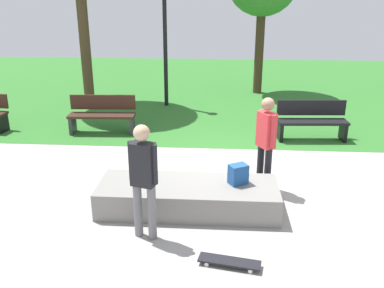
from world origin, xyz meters
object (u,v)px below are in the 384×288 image
object	(u,v)px
backpack_on_ledge	(238,174)
park_bench_near_lamppost	(102,114)
concrete_ledge	(188,197)
skateboard_by_ledge	(229,261)
lamp_post	(165,22)
skater_performing_trick	(143,174)
park_bench_far_left	(312,120)
skater_watching	(266,138)

from	to	relation	value
backpack_on_ledge	park_bench_near_lamppost	bearing A→B (deg)	101.77
concrete_ledge	skateboard_by_ledge	distance (m)	1.59
skateboard_by_ledge	lamp_post	size ratio (longest dim) A/B	0.20
concrete_ledge	backpack_on_ledge	distance (m)	0.88
backpack_on_ledge	skater_performing_trick	world-z (taller)	skater_performing_trick
skateboard_by_ledge	park_bench_near_lamppost	xyz separation A→B (m)	(-3.03, 5.17, 0.42)
park_bench_near_lamppost	lamp_post	world-z (taller)	lamp_post
concrete_ledge	skateboard_by_ledge	size ratio (longest dim) A/B	3.46
park_bench_far_left	park_bench_near_lamppost	distance (m)	5.02
skater_watching	park_bench_far_left	xyz separation A→B (m)	(1.36, 2.76, -0.49)
park_bench_near_lamppost	lamp_post	distance (m)	3.54
concrete_ledge	park_bench_near_lamppost	bearing A→B (deg)	122.72
skateboard_by_ledge	park_bench_far_left	size ratio (longest dim) A/B	0.51
park_bench_near_lamppost	lamp_post	size ratio (longest dim) A/B	0.40
skater_watching	park_bench_near_lamppost	distance (m)	4.72
park_bench_far_left	skater_performing_trick	bearing A→B (deg)	-125.82
skater_performing_trick	lamp_post	bearing A→B (deg)	94.81
backpack_on_ledge	lamp_post	xyz separation A→B (m)	(-1.94, 6.29, 1.87)
skater_watching	park_bench_near_lamppost	world-z (taller)	skater_watching
skateboard_by_ledge	skater_performing_trick	bearing A→B (deg)	152.97
backpack_on_ledge	lamp_post	bearing A→B (deg)	77.68
concrete_ledge	park_bench_far_left	size ratio (longest dim) A/B	1.75
skater_watching	skateboard_by_ledge	bearing A→B (deg)	-105.60
skater_performing_trick	skater_watching	distance (m)	2.43
lamp_post	skateboard_by_ledge	bearing A→B (deg)	-77.11
backpack_on_ledge	skater_watching	size ratio (longest dim) A/B	0.19
skater_performing_trick	park_bench_far_left	size ratio (longest dim) A/B	1.04
park_bench_far_left	lamp_post	distance (m)	5.12
skater_performing_trick	skateboard_by_ledge	world-z (taller)	skater_performing_trick
park_bench_near_lamppost	backpack_on_ledge	bearing A→B (deg)	-48.79
backpack_on_ledge	lamp_post	distance (m)	6.84
park_bench_far_left	park_bench_near_lamppost	world-z (taller)	same
skater_performing_trick	park_bench_far_left	world-z (taller)	skater_performing_trick
skater_performing_trick	skateboard_by_ledge	distance (m)	1.62
concrete_ledge	park_bench_far_left	world-z (taller)	park_bench_far_left
skateboard_by_ledge	park_bench_near_lamppost	world-z (taller)	park_bench_near_lamppost
skater_watching	park_bench_far_left	distance (m)	3.12
skater_performing_trick	park_bench_far_left	bearing A→B (deg)	54.18
backpack_on_ledge	park_bench_near_lamppost	distance (m)	4.83
skater_watching	lamp_post	distance (m)	6.27
concrete_ledge	lamp_post	size ratio (longest dim) A/B	0.71
backpack_on_ledge	park_bench_far_left	size ratio (longest dim) A/B	0.20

